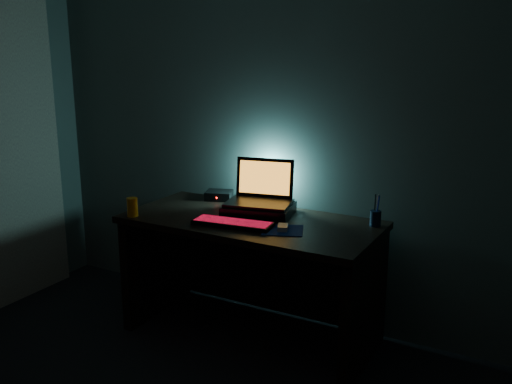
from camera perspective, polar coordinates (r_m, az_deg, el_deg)
room at (r=2.01m, az=-23.79°, el=-0.70°), size 3.50×4.00×2.50m
desk at (r=3.47m, az=-0.11°, el=-6.57°), size 1.50×0.70×0.75m
curtain at (r=4.21m, az=-22.84°, el=5.29°), size 0.06×0.65×2.30m
riser at (r=3.43m, az=0.29°, el=-1.74°), size 0.45×0.38×0.06m
laptop at (r=3.45m, az=0.53°, el=-0.08°), size 0.43×0.35×0.26m
keyboard at (r=3.22m, az=-2.34°, el=-3.15°), size 0.47×0.20×0.03m
mousepad at (r=3.14m, az=2.69°, el=-3.83°), size 0.28×0.27×0.00m
mouse at (r=3.13m, az=2.69°, el=-3.56°), size 0.08×0.10×0.03m
pen_cup at (r=3.27m, az=11.86°, el=-2.60°), size 0.07×0.07×0.09m
juice_glass at (r=3.46m, az=-12.27°, el=-1.48°), size 0.08×0.08×0.11m
router at (r=3.77m, az=-3.72°, el=-0.32°), size 0.20×0.18×0.06m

